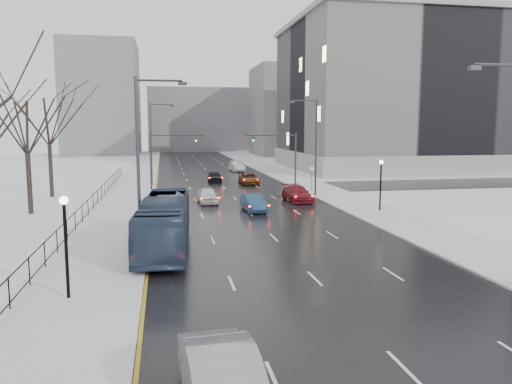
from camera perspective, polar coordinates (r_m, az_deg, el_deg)
road at (r=69.86m, az=-4.74°, el=1.57°), size 16.00×150.00×0.04m
cross_road at (r=58.01m, az=-3.54°, el=0.37°), size 130.00×10.00×0.04m
sidewalk_left at (r=69.59m, az=-13.38°, el=1.42°), size 5.00×150.00×0.16m
sidewalk_right at (r=71.66m, az=3.64°, el=1.78°), size 5.00×150.00×0.16m
park_strip at (r=70.72m, az=-21.09°, el=1.20°), size 14.00×150.00×0.12m
tree_park_d at (r=45.06m, az=-24.30°, el=-2.40°), size 8.75×8.75×12.50m
tree_park_e at (r=54.79m, az=-22.25°, el=-0.63°), size 9.45×9.45×13.50m
iron_fence at (r=40.10m, az=-19.05°, el=-1.98°), size 0.06×70.00×1.30m
streetlight_r_mid at (r=51.44m, az=6.63°, el=5.67°), size 2.95×0.25×10.00m
streetlight_l_near at (r=29.20m, az=-12.90°, el=4.14°), size 2.95×0.25×10.00m
streetlight_l_far at (r=61.17m, az=-11.70°, el=5.86°), size 2.95×0.25×10.00m
lamppost_l at (r=21.94m, az=-20.96°, el=-4.29°), size 0.36×0.36×4.28m
lamppost_r_mid at (r=43.27m, az=14.07°, el=1.60°), size 0.36×0.36×4.28m
mast_signal_right at (r=58.98m, az=3.53°, el=4.47°), size 6.10×0.33×6.50m
mast_signal_left at (r=57.22m, az=-10.89°, el=4.25°), size 6.10×0.33×6.50m
no_uturn_sign at (r=55.76m, az=6.38°, el=2.40°), size 0.60×0.06×2.70m
civic_building at (r=91.43m, az=17.07°, el=9.70°), size 41.00×31.00×24.80m
bldg_far_right at (r=129.02m, az=5.28°, el=9.18°), size 24.00×20.00×22.00m
bldg_far_left at (r=135.14m, az=-17.16°, el=10.08°), size 18.00×22.00×28.00m
bldg_far_center at (r=149.55m, az=-6.38°, el=8.17°), size 30.00×18.00×18.00m
sedan_left_near at (r=13.31m, az=-3.65°, el=-21.06°), size 2.18×5.26×1.69m
bus at (r=29.65m, az=-10.42°, el=-3.56°), size 3.42×11.42×3.14m
sedan_center_near at (r=47.21m, az=-5.55°, el=-0.40°), size 1.85×4.27×1.44m
sedan_right_near at (r=42.52m, az=-0.28°, el=-1.24°), size 1.78×4.45×1.44m
sedan_right_cross at (r=62.51m, az=-0.82°, el=1.54°), size 2.43×4.95×1.35m
sedan_right_far at (r=48.29m, az=4.74°, el=-0.19°), size 2.29×5.19×1.48m
sedan_center_far at (r=65.01m, az=-4.76°, el=1.77°), size 1.76×4.18×1.41m
sedan_right_distant at (r=80.06m, az=-2.21°, el=2.97°), size 1.99×5.13×1.67m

